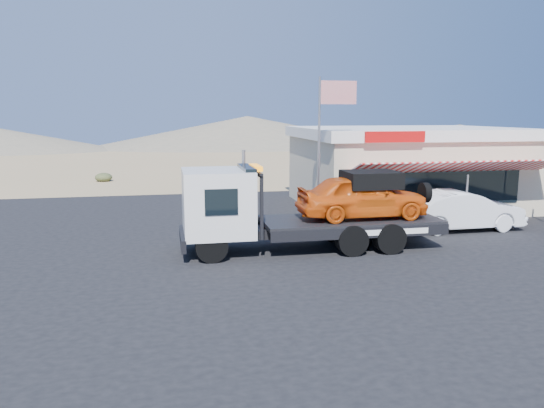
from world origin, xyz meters
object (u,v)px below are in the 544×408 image
at_px(jerky_store, 405,166).
at_px(flagpole, 325,135).
at_px(tow_truck, 305,205).
at_px(white_sedan, 462,210).

distance_m(jerky_store, flagpole, 7.36).
relative_size(jerky_store, flagpole, 1.73).
relative_size(tow_truck, jerky_store, 0.84).
height_order(white_sedan, flagpole, flagpole).
xyz_separation_m(white_sedan, jerky_store, (0.24, 5.78, 1.18)).
height_order(white_sedan, jerky_store, jerky_store).
distance_m(white_sedan, jerky_store, 5.90).
bearing_deg(white_sedan, flagpole, 75.53).
distance_m(tow_truck, white_sedan, 7.17).
bearing_deg(jerky_store, flagpole, -141.21).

